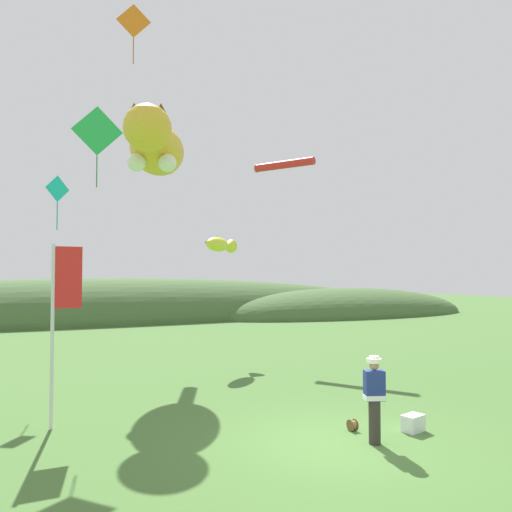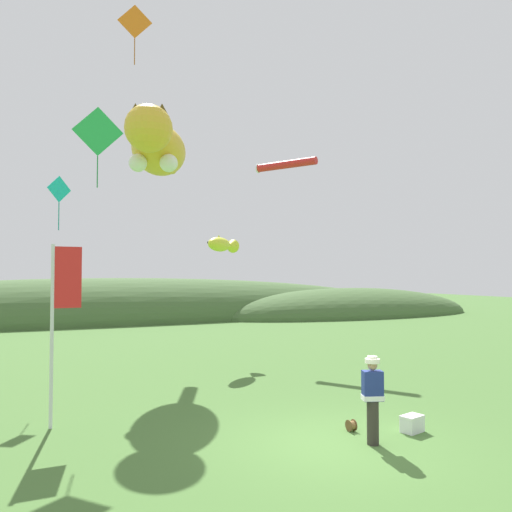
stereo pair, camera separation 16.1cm
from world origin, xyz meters
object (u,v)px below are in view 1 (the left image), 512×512
(picnic_cooler, at_px, (413,423))
(kite_fish_windsock, at_px, (220,245))
(kite_spool, at_px, (352,425))
(kite_diamond_green, at_px, (97,131))
(festival_banner_pole, at_px, (60,307))
(kite_tube_streamer, at_px, (283,165))
(kite_diamond_orange, at_px, (134,21))
(kite_diamond_teal, at_px, (57,190))
(festival_attendant, at_px, (374,397))
(kite_giant_cat, at_px, (156,147))

(picnic_cooler, relative_size, kite_fish_windsock, 0.28)
(kite_spool, xyz_separation_m, kite_diamond_green, (-4.78, 5.37, 7.35))
(picnic_cooler, bearing_deg, kite_fish_windsock, 92.72)
(festival_banner_pole, xyz_separation_m, kite_tube_streamer, (9.99, 7.96, 5.77))
(kite_spool, xyz_separation_m, kite_diamond_orange, (-3.40, 7.39, 11.76))
(kite_fish_windsock, distance_m, kite_tube_streamer, 5.24)
(kite_fish_windsock, distance_m, kite_diamond_green, 7.65)
(kite_diamond_teal, distance_m, kite_diamond_green, 3.04)
(kite_spool, relative_size, picnic_cooler, 0.45)
(kite_tube_streamer, bearing_deg, picnic_cooler, -104.43)
(festival_attendant, relative_size, kite_diamond_orange, 0.87)
(festival_attendant, relative_size, kite_fish_windsock, 0.89)
(kite_diamond_teal, bearing_deg, kite_giant_cat, 15.37)
(kite_spool, height_order, kite_giant_cat, kite_giant_cat)
(kite_fish_windsock, xyz_separation_m, kite_diamond_orange, (-4.08, -2.54, 7.23))
(kite_diamond_green, bearing_deg, festival_attendant, -53.20)
(kite_spool, relative_size, kite_diamond_green, 0.11)
(festival_attendant, height_order, kite_diamond_green, kite_diamond_green)
(picnic_cooler, relative_size, kite_diamond_orange, 0.27)
(picnic_cooler, bearing_deg, kite_tube_streamer, 75.57)
(festival_attendant, bearing_deg, kite_diamond_teal, 122.10)
(festival_attendant, distance_m, kite_spool, 1.22)
(picnic_cooler, distance_m, kite_giant_cat, 12.84)
(kite_giant_cat, distance_m, kite_diamond_orange, 4.22)
(kite_tube_streamer, bearing_deg, festival_attendant, -109.77)
(kite_diamond_orange, distance_m, kite_diamond_green, 5.04)
(kite_tube_streamer, bearing_deg, kite_spool, -110.79)
(kite_spool, distance_m, kite_tube_streamer, 14.34)
(kite_tube_streamer, relative_size, kite_diamond_teal, 1.60)
(picnic_cooler, bearing_deg, kite_spool, 153.08)
(kite_giant_cat, relative_size, kite_tube_streamer, 2.32)
(picnic_cooler, relative_size, kite_giant_cat, 0.08)
(kite_fish_windsock, distance_m, kite_diamond_orange, 8.68)
(kite_diamond_green, bearing_deg, festival_banner_pole, -113.78)
(kite_diamond_orange, bearing_deg, kite_tube_streamer, 24.98)
(picnic_cooler, distance_m, kite_diamond_green, 11.15)
(kite_tube_streamer, distance_m, kite_diamond_teal, 10.48)
(kite_spool, relative_size, festival_banner_pole, 0.06)
(picnic_cooler, height_order, kite_diamond_teal, kite_diamond_teal)
(festival_banner_pole, xyz_separation_m, kite_diamond_teal, (0.20, 5.02, 3.45))
(kite_diamond_teal, bearing_deg, kite_fish_windsock, 17.23)
(festival_attendant, distance_m, picnic_cooler, 1.52)
(kite_fish_windsock, bearing_deg, kite_tube_streamer, 15.71)
(kite_diamond_teal, bearing_deg, festival_banner_pole, -92.23)
(festival_attendant, relative_size, kite_tube_streamer, 0.63)
(festival_banner_pole, bearing_deg, kite_spool, -26.70)
(kite_diamond_green, bearing_deg, kite_tube_streamer, 31.81)
(kite_giant_cat, distance_m, kite_diamond_teal, 4.02)
(festival_banner_pole, distance_m, kite_giant_cat, 8.80)
(kite_spool, relative_size, kite_tube_streamer, 0.09)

